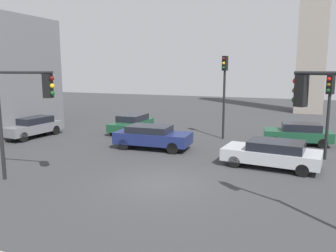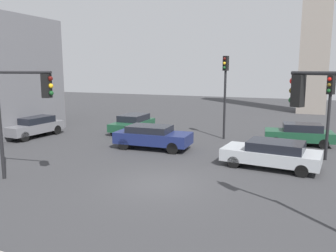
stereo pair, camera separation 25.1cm
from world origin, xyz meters
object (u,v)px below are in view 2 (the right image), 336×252
traffic_light_3 (330,101)px  car_0 (133,123)px  car_6 (299,134)px  traffic_light_1 (23,101)px  car_4 (33,126)px  car_1 (272,153)px  traffic_light_0 (225,82)px  car_2 (152,136)px

traffic_light_3 → car_0: (-13.65, 3.40, -2.50)m
car_0 → car_6: bearing=89.8°
traffic_light_1 → car_4: traffic_light_1 is taller
car_6 → car_4: bearing=7.2°
traffic_light_1 → car_1: traffic_light_1 is taller
traffic_light_3 → car_1: traffic_light_3 is taller
traffic_light_0 → car_4: 14.23m
traffic_light_3 → car_4: size_ratio=1.01×
traffic_light_3 → car_6: traffic_light_3 is taller
car_4 → car_2: bearing=93.6°
traffic_light_1 → traffic_light_3: 15.24m
traffic_light_3 → car_4: (-19.54, -0.99, -2.44)m
car_2 → car_4: bearing=176.8°
traffic_light_1 → car_6: size_ratio=1.15×
car_4 → car_1: bearing=89.1°
traffic_light_3 → car_0: traffic_light_3 is taller
car_6 → traffic_light_3: bearing=105.5°
traffic_light_0 → car_6: (5.01, -0.05, -3.26)m
traffic_light_3 → car_4: 19.71m
car_1 → car_2: (-7.28, 1.45, 0.06)m
traffic_light_3 → car_1: bearing=-11.6°
traffic_light_1 → traffic_light_0: bearing=56.4°
car_6 → car_1: bearing=72.2°
traffic_light_1 → car_2: size_ratio=1.06×
traffic_light_1 → car_4: size_ratio=1.10×
traffic_light_0 → car_6: 5.98m
car_0 → car_2: (3.77, -4.53, 0.06)m
car_1 → traffic_light_3: bearing=-129.3°
car_4 → traffic_light_0: bearing=113.3°
traffic_light_0 → car_4: traffic_light_0 is taller
car_1 → car_4: 17.01m
traffic_light_0 → traffic_light_1: traffic_light_0 is taller
car_2 → car_4: (-9.66, 0.14, 0.00)m
traffic_light_3 → car_4: bearing=-53.5°
traffic_light_0 → car_2: (-3.46, -4.64, -3.22)m
car_2 → car_6: bearing=26.1°
traffic_light_3 → traffic_light_1: bearing=-21.2°
car_0 → car_6: car_6 is taller
traffic_light_1 → traffic_light_3: bearing=27.8°
car_6 → traffic_light_0: bearing=-7.2°
car_0 → traffic_light_3: bearing=75.5°
traffic_light_1 → car_1: bearing=24.8°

